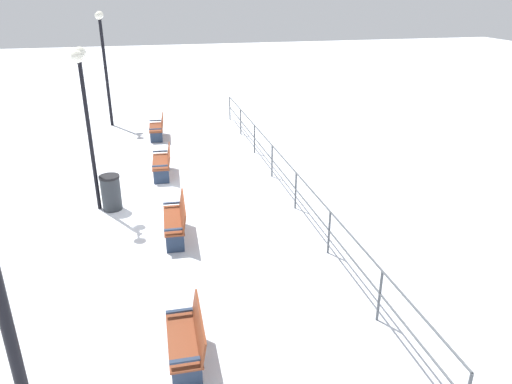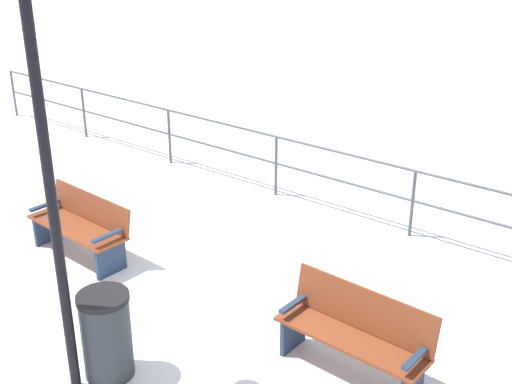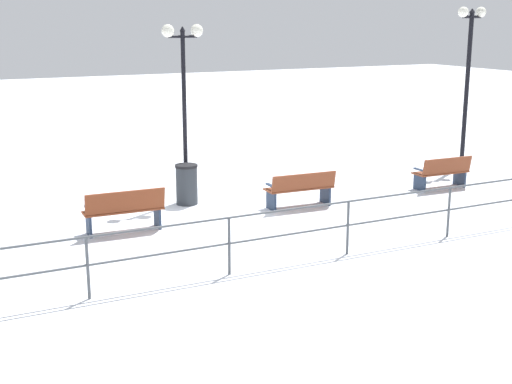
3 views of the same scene
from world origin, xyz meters
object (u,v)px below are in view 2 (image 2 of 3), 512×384
Objects in this scene: bench_third at (355,332)px; lamppost_middle at (36,81)px; trash_bin at (107,335)px; bench_second at (81,225)px.

lamppost_middle reaches higher than bench_third.
bench_second is at bearing -123.60° from trash_bin.
trash_bin reaches higher than bench_second.
bench_third is at bearing 132.40° from lamppost_middle.
bench_third is 3.92m from lamppost_middle.
trash_bin is (1.49, 2.25, 0.03)m from bench_second.
trash_bin is (-0.35, 0.12, -2.69)m from lamppost_middle.
bench_third is at bearing 128.42° from trash_bin.
lamppost_middle is at bearing -45.18° from bench_third.
trash_bin reaches higher than bench_third.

